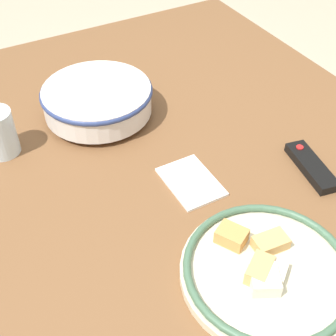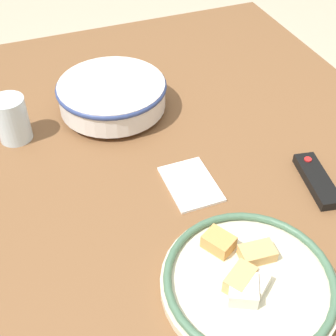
{
  "view_description": "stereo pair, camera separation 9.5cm",
  "coord_description": "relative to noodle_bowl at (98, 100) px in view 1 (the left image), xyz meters",
  "views": [
    {
      "loc": [
        0.63,
        -0.41,
        1.42
      ],
      "look_at": [
        0.02,
        -0.07,
        0.77
      ],
      "focal_mm": 50.0,
      "sensor_mm": 36.0,
      "label": 1
    },
    {
      "loc": [
        0.67,
        -0.32,
        1.42
      ],
      "look_at": [
        0.02,
        -0.07,
        0.77
      ],
      "focal_mm": 50.0,
      "sensor_mm": 36.0,
      "label": 2
    }
  ],
  "objects": [
    {
      "name": "ground_plane",
      "position": [
        0.27,
        0.11,
        -0.78
      ],
      "size": [
        8.0,
        8.0,
        0.0
      ],
      "primitive_type": "plane",
      "color": "#B7A88E"
    },
    {
      "name": "noodle_bowl",
      "position": [
        0.0,
        0.0,
        0.0
      ],
      "size": [
        0.27,
        0.27,
        0.08
      ],
      "color": "silver",
      "rests_on": "dining_table"
    },
    {
      "name": "dining_table",
      "position": [
        0.27,
        0.11,
        -0.12
      ],
      "size": [
        1.45,
        1.07,
        0.73
      ],
      "color": "brown",
      "rests_on": "ground_plane"
    },
    {
      "name": "food_plate",
      "position": [
        0.57,
        0.07,
        -0.03
      ],
      "size": [
        0.3,
        0.3,
        0.05
      ],
      "color": "beige",
      "rests_on": "dining_table"
    },
    {
      "name": "folded_napkin",
      "position": [
        0.31,
        0.08,
        -0.04
      ],
      "size": [
        0.14,
        0.1,
        0.01
      ],
      "color": "white",
      "rests_on": "dining_table"
    },
    {
      "name": "tv_remote",
      "position": [
        0.4,
        0.32,
        -0.04
      ],
      "size": [
        0.16,
        0.07,
        0.02
      ],
      "rotation": [
        0.0,
        0.0,
        1.38
      ],
      "color": "black",
      "rests_on": "dining_table"
    }
  ]
}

